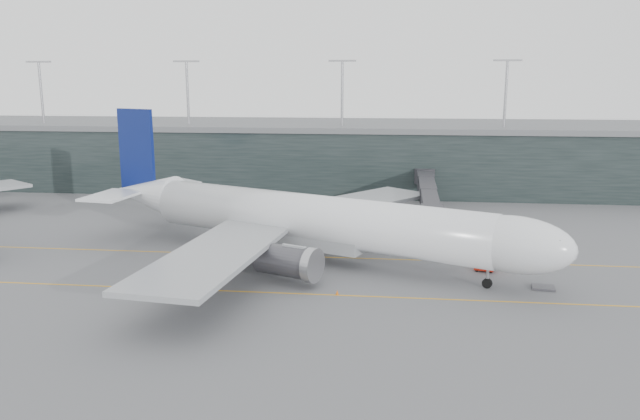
# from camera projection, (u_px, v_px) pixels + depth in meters

# --- Properties ---
(ground) EXTENTS (320.00, 320.00, 0.00)m
(ground) POSITION_uv_depth(u_px,v_px,m) (284.00, 248.00, 95.18)
(ground) COLOR #545459
(ground) RESTS_ON ground
(taxiline_a) EXTENTS (160.00, 0.25, 0.02)m
(taxiline_a) POSITION_uv_depth(u_px,v_px,m) (279.00, 256.00, 91.29)
(taxiline_a) COLOR orange
(taxiline_a) RESTS_ON ground
(taxiline_b) EXTENTS (160.00, 0.25, 0.02)m
(taxiline_b) POSITION_uv_depth(u_px,v_px,m) (256.00, 292.00, 75.73)
(taxiline_b) COLOR orange
(taxiline_b) RESTS_ON ground
(taxiline_lead_main) EXTENTS (0.25, 60.00, 0.02)m
(taxiline_lead_main) POSITION_uv_depth(u_px,v_px,m) (329.00, 220.00, 114.07)
(taxiline_lead_main) COLOR orange
(taxiline_lead_main) RESTS_ON ground
(terminal) EXTENTS (240.00, 36.00, 29.00)m
(terminal) POSITION_uv_depth(u_px,v_px,m) (324.00, 154.00, 149.99)
(terminal) COLOR black
(terminal) RESTS_ON ground
(main_aircraft) EXTENTS (70.31, 64.85, 20.62)m
(main_aircraft) POSITION_uv_depth(u_px,v_px,m) (311.00, 220.00, 88.22)
(main_aircraft) COLOR silver
(main_aircraft) RESTS_ON ground
(jet_bridge) EXTENTS (4.64, 45.52, 6.94)m
(jet_bridge) POSITION_uv_depth(u_px,v_px,m) (426.00, 189.00, 116.49)
(jet_bridge) COLOR #2B2B30
(jet_bridge) RESTS_ON ground
(gse_cart) EXTENTS (2.87, 2.24, 1.72)m
(gse_cart) POSITION_uv_depth(u_px,v_px,m) (485.00, 264.00, 83.78)
(gse_cart) COLOR #AE190C
(gse_cart) RESTS_ON ground
(baggage_dolly) EXTENTS (2.98, 2.51, 0.27)m
(baggage_dolly) POSITION_uv_depth(u_px,v_px,m) (543.00, 287.00, 76.95)
(baggage_dolly) COLOR #3C3B41
(baggage_dolly) RESTS_ON ground
(uld_a) EXTENTS (2.18, 1.80, 1.87)m
(uld_a) POSITION_uv_depth(u_px,v_px,m) (255.00, 228.00, 104.30)
(uld_a) COLOR #3E3D42
(uld_a) RESTS_ON ground
(uld_b) EXTENTS (2.34, 2.08, 1.79)m
(uld_b) POSITION_uv_depth(u_px,v_px,m) (282.00, 224.00, 106.76)
(uld_b) COLOR #3E3D42
(uld_b) RESTS_ON ground
(uld_c) EXTENTS (2.56, 2.30, 1.93)m
(uld_c) POSITION_uv_depth(u_px,v_px,m) (301.00, 228.00, 103.94)
(uld_c) COLOR #3E3D42
(uld_c) RESTS_ON ground
(cone_nose) EXTENTS (0.47, 0.47, 0.75)m
(cone_nose) POSITION_uv_depth(u_px,v_px,m) (507.00, 267.00, 84.69)
(cone_nose) COLOR red
(cone_nose) RESTS_ON ground
(cone_wing_stbd) EXTENTS (0.40, 0.40, 0.64)m
(cone_wing_stbd) POSITION_uv_depth(u_px,v_px,m) (337.00, 292.00, 74.68)
(cone_wing_stbd) COLOR #D25D0B
(cone_wing_stbd) RESTS_ON ground
(cone_wing_port) EXTENTS (0.50, 0.50, 0.80)m
(cone_wing_port) POSITION_uv_depth(u_px,v_px,m) (354.00, 230.00, 104.87)
(cone_wing_port) COLOR red
(cone_wing_port) RESTS_ON ground
(cone_tail) EXTENTS (0.48, 0.48, 0.76)m
(cone_tail) POSITION_uv_depth(u_px,v_px,m) (208.00, 264.00, 86.01)
(cone_tail) COLOR orange
(cone_tail) RESTS_ON ground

